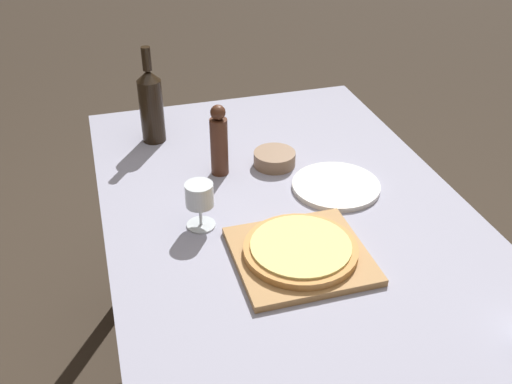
% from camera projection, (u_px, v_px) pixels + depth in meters
% --- Properties ---
extents(dining_table, '(0.96, 1.58, 0.76)m').
position_uv_depth(dining_table, '(294.00, 248.00, 1.59)').
color(dining_table, '#9393A8').
rests_on(dining_table, ground_plane).
extents(cutting_board, '(0.31, 0.29, 0.02)m').
position_uv_depth(cutting_board, '(300.00, 255.00, 1.41)').
color(cutting_board, '#A87A47').
rests_on(cutting_board, dining_table).
extents(pizza, '(0.27, 0.27, 0.02)m').
position_uv_depth(pizza, '(301.00, 249.00, 1.40)').
color(pizza, '#C68947').
rests_on(pizza, cutting_board).
extents(wine_bottle, '(0.07, 0.07, 0.31)m').
position_uv_depth(wine_bottle, '(151.00, 104.00, 1.85)').
color(wine_bottle, black).
rests_on(wine_bottle, dining_table).
extents(pepper_mill, '(0.05, 0.05, 0.21)m').
position_uv_depth(pepper_mill, '(219.00, 142.00, 1.69)').
color(pepper_mill, '#4C2819').
rests_on(pepper_mill, dining_table).
extents(wine_glass, '(0.07, 0.07, 0.12)m').
position_uv_depth(wine_glass, '(199.00, 197.00, 1.48)').
color(wine_glass, silver).
rests_on(wine_glass, dining_table).
extents(small_bowl, '(0.12, 0.12, 0.04)m').
position_uv_depth(small_bowl, '(275.00, 159.00, 1.77)').
color(small_bowl, '#84664C').
rests_on(small_bowl, dining_table).
extents(dinner_plate, '(0.25, 0.25, 0.01)m').
position_uv_depth(dinner_plate, '(336.00, 186.00, 1.67)').
color(dinner_plate, silver).
rests_on(dinner_plate, dining_table).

